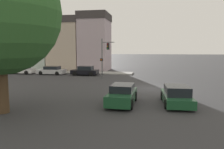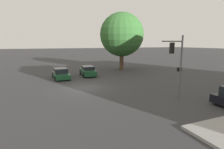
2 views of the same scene
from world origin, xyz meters
TOP-DOWN VIEW (x-y plane):
  - ground_plane at (0.00, 0.00)m, footprint 300.00×300.00m
  - street_tree at (-10.32, 9.26)m, footprint 7.73×7.73m
  - traffic_signal at (6.86, 6.21)m, footprint 0.54×2.02m
  - crossing_car_0 at (-6.83, 2.04)m, footprint 4.23×2.02m
  - crossing_car_1 at (-6.26, -1.91)m, footprint 4.51×2.13m

SIDE VIEW (x-z plane):
  - ground_plane at x=0.00m, z-range 0.00..0.00m
  - crossing_car_1 at x=-6.26m, z-range -0.05..1.36m
  - crossing_car_0 at x=-6.83m, z-range -0.03..1.44m
  - traffic_signal at x=6.86m, z-range 0.80..6.27m
  - street_tree at x=-10.32m, z-range 1.20..11.36m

